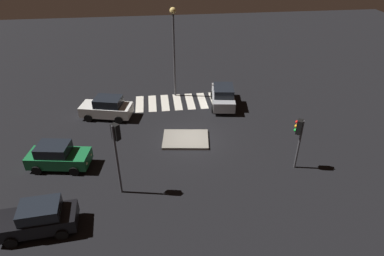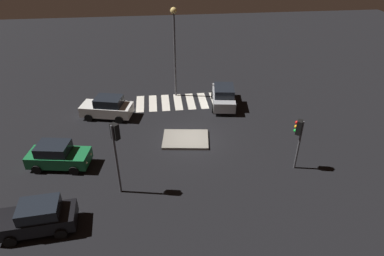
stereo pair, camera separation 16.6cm
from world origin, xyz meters
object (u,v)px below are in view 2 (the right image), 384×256
(car_silver, at_px, (224,96))
(car_green, at_px, (58,156))
(car_black, at_px, (38,218))
(traffic_light_north, at_px, (116,142))
(car_white, at_px, (107,107))
(traffic_island, at_px, (186,139))
(street_lamp, at_px, (174,38))
(traffic_light_west, at_px, (299,133))

(car_silver, height_order, car_green, car_silver)
(car_black, distance_m, car_silver, 17.92)
(traffic_light_north, bearing_deg, car_white, 54.11)
(traffic_island, bearing_deg, street_lamp, -88.78)
(traffic_light_north, bearing_deg, traffic_light_west, -41.32)
(car_white, distance_m, car_black, 12.17)
(car_silver, relative_size, traffic_light_west, 1.26)
(car_silver, bearing_deg, traffic_island, 151.35)
(traffic_light_north, relative_size, street_lamp, 0.59)
(traffic_island, distance_m, traffic_light_north, 7.55)
(traffic_island, xyz_separation_m, traffic_light_north, (4.38, 5.06, 3.49))
(traffic_light_north, bearing_deg, traffic_island, 2.56)
(car_black, distance_m, traffic_light_north, 5.61)
(traffic_island, bearing_deg, traffic_light_west, 149.35)
(traffic_island, relative_size, traffic_light_west, 1.03)
(traffic_light_north, bearing_deg, street_lamp, 25.28)
(traffic_light_north, height_order, street_lamp, street_lamp)
(traffic_light_west, relative_size, street_lamp, 0.45)
(car_black, relative_size, car_green, 0.98)
(car_white, bearing_deg, traffic_island, 158.57)
(car_black, relative_size, car_silver, 0.91)
(car_black, bearing_deg, traffic_light_west, -171.69)
(traffic_island, distance_m, car_white, 7.53)
(street_lamp, bearing_deg, traffic_light_north, 71.81)
(car_white, height_order, car_green, car_white)
(car_black, relative_size, traffic_light_west, 1.14)
(car_white, bearing_deg, street_lamp, -136.21)
(traffic_island, distance_m, car_silver, 6.59)
(car_silver, xyz_separation_m, street_lamp, (4.07, -2.53, 4.54))
(car_green, bearing_deg, car_silver, 39.37)
(car_green, bearing_deg, car_white, 77.07)
(traffic_island, bearing_deg, car_green, 13.71)
(traffic_island, height_order, car_green, car_green)
(car_white, relative_size, car_silver, 0.98)
(traffic_island, relative_size, car_black, 0.90)
(car_white, xyz_separation_m, car_black, (2.41, 11.93, -0.04))
(traffic_light_north, xyz_separation_m, street_lamp, (-4.21, -12.83, 1.89))
(traffic_island, bearing_deg, car_black, 41.80)
(car_black, bearing_deg, street_lamp, -123.45)
(street_lamp, bearing_deg, car_silver, 148.13)
(traffic_light_north, bearing_deg, car_black, 165.28)
(traffic_light_west, bearing_deg, car_green, 26.22)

